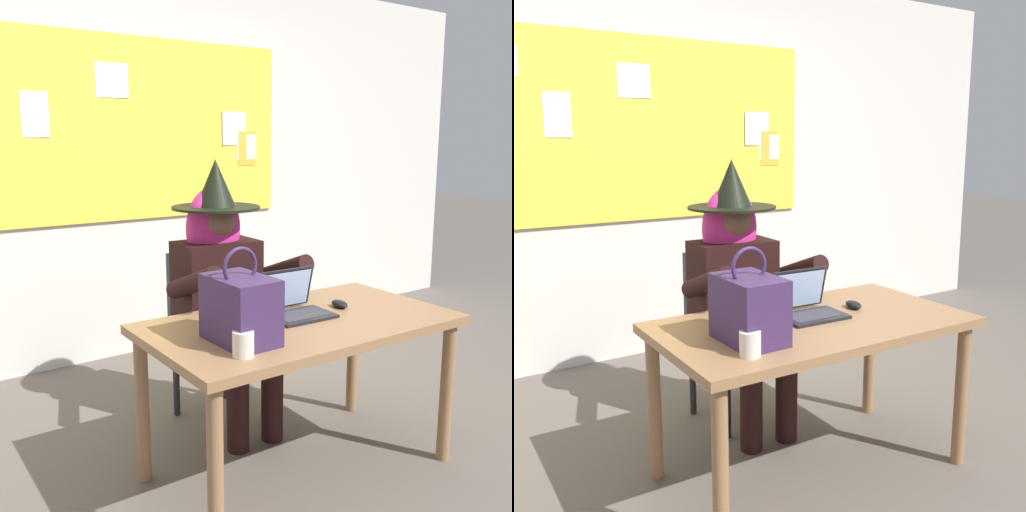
# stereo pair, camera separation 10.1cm
# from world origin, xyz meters

# --- Properties ---
(ground_plane) EXTENTS (24.00, 24.00, 0.00)m
(ground_plane) POSITION_xyz_m (0.00, 0.00, 0.00)
(ground_plane) COLOR #5B544C
(wall_back_bulletin) EXTENTS (6.51, 2.09, 2.64)m
(wall_back_bulletin) POSITION_xyz_m (-0.00, 1.98, 1.34)
(wall_back_bulletin) COLOR silver
(wall_back_bulletin) RESTS_ON ground
(desk_main) EXTENTS (1.38, 0.78, 0.71)m
(desk_main) POSITION_xyz_m (-0.01, 0.08, 0.62)
(desk_main) COLOR #8E6642
(desk_main) RESTS_ON ground
(chair_at_desk) EXTENTS (0.45, 0.45, 0.90)m
(chair_at_desk) POSITION_xyz_m (-0.03, 0.82, 0.50)
(chair_at_desk) COLOR #2D3347
(chair_at_desk) RESTS_ON ground
(person_costumed) EXTENTS (0.61, 0.70, 1.39)m
(person_costumed) POSITION_xyz_m (-0.03, 0.70, 0.78)
(person_costumed) COLOR black
(person_costumed) RESTS_ON ground
(laptop) EXTENTS (0.30, 0.25, 0.20)m
(laptop) POSITION_xyz_m (0.01, 0.16, 0.76)
(laptop) COLOR black
(laptop) RESTS_ON desk_main
(computer_mouse) EXTENTS (0.08, 0.11, 0.03)m
(computer_mouse) POSITION_xyz_m (0.26, 0.13, 0.73)
(computer_mouse) COLOR black
(computer_mouse) RESTS_ON desk_main
(handbag) EXTENTS (0.20, 0.30, 0.38)m
(handbag) POSITION_xyz_m (-0.39, 0.00, 0.85)
(handbag) COLOR #38234C
(handbag) RESTS_ON desk_main
(coffee_mug) EXTENTS (0.08, 0.08, 0.09)m
(coffee_mug) POSITION_xyz_m (-0.47, -0.14, 0.76)
(coffee_mug) COLOR silver
(coffee_mug) RESTS_ON desk_main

